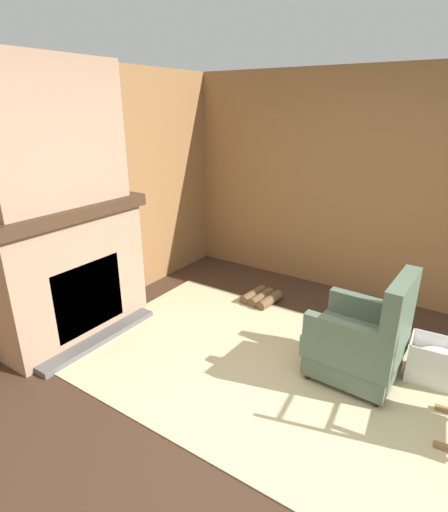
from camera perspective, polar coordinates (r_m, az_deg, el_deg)
ground_plane at (r=3.10m, az=8.45°, el=-22.74°), size 14.00×14.00×0.00m
wood_panel_wall_left at (r=4.04m, az=-24.17°, el=6.65°), size 0.06×5.49×2.52m
wood_panel_wall_back at (r=4.71m, az=22.94°, el=8.63°), size 5.49×0.09×2.52m
fireplace_hearth at (r=4.01m, az=-20.81°, el=-2.29°), size 0.66×1.52×1.30m
chimney_breast at (r=3.74m, az=-23.44°, el=15.74°), size 0.39×1.25×1.21m
area_rug at (r=3.53m, az=7.95°, el=-16.24°), size 3.63×2.13×0.01m
armchair at (r=3.44m, az=19.02°, el=-11.52°), size 0.72×0.64×0.96m
firewood_stack at (r=4.62m, az=5.35°, el=-5.93°), size 0.38×0.42×0.11m
laundry_basket at (r=3.75m, az=28.27°, el=-13.25°), size 0.47×0.34×0.35m
oil_lamp_vase at (r=3.61m, az=-28.84°, el=6.48°), size 0.12×0.12×0.26m
storage_case at (r=4.07m, az=-18.23°, el=8.90°), size 0.15×0.22×0.12m
decorative_plate_on_mantel at (r=3.89m, az=-22.08°, el=9.01°), size 0.07×0.27×0.27m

